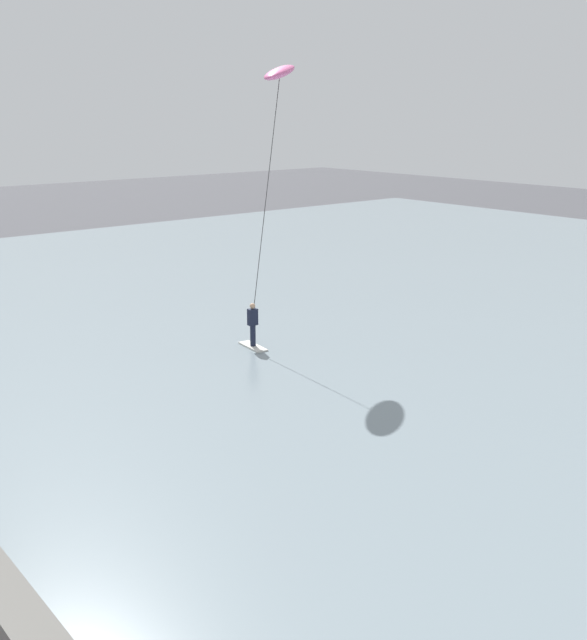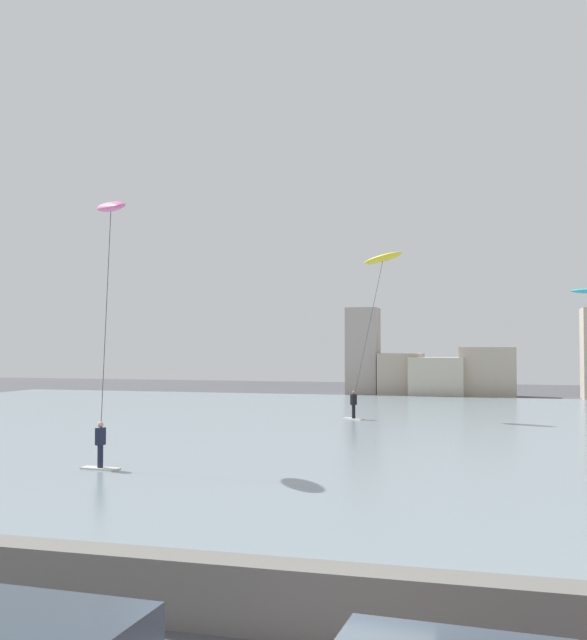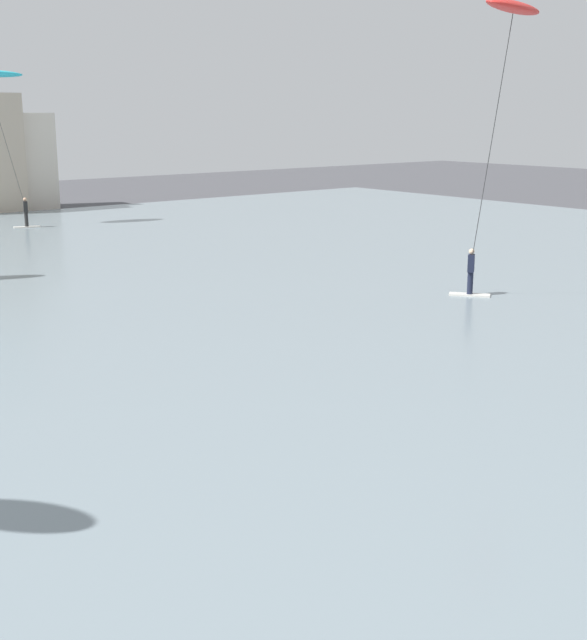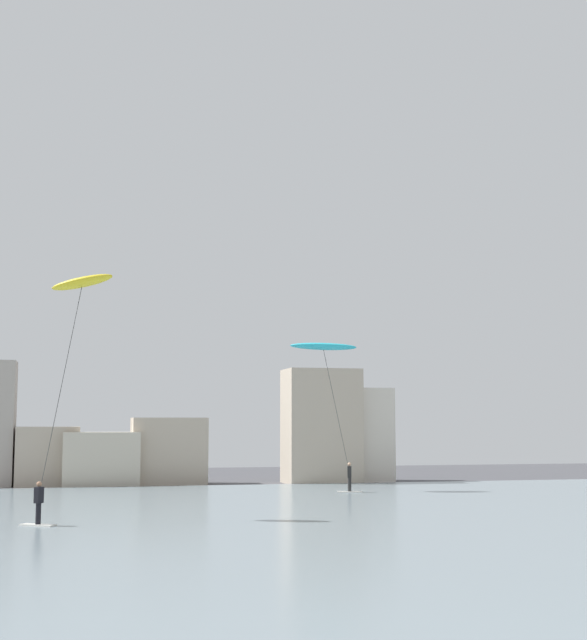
% 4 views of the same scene
% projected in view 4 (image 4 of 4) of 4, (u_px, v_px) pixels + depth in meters
% --- Properties ---
extents(water_bay, '(84.00, 52.00, 0.10)m').
position_uv_depth(water_bay, '(224.00, 539.00, 30.85)').
color(water_bay, gray).
rests_on(water_bay, ground).
extents(far_shore_buildings, '(27.19, 4.91, 7.81)m').
position_uv_depth(far_shore_buildings, '(203.00, 438.00, 59.38)').
color(far_shore_buildings, '#A89E93').
rests_on(far_shore_buildings, ground).
extents(kitesurfer_yellow, '(3.50, 3.76, 10.11)m').
position_uv_depth(kitesurfer_yellow, '(77.00, 310.00, 37.50)').
color(kitesurfer_yellow, silver).
rests_on(kitesurfer_yellow, water_bay).
extents(kitesurfer_cyan, '(4.04, 2.95, 8.52)m').
position_uv_depth(kitesurfer_cyan, '(325.00, 355.00, 52.82)').
color(kitesurfer_cyan, silver).
rests_on(kitesurfer_cyan, water_bay).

